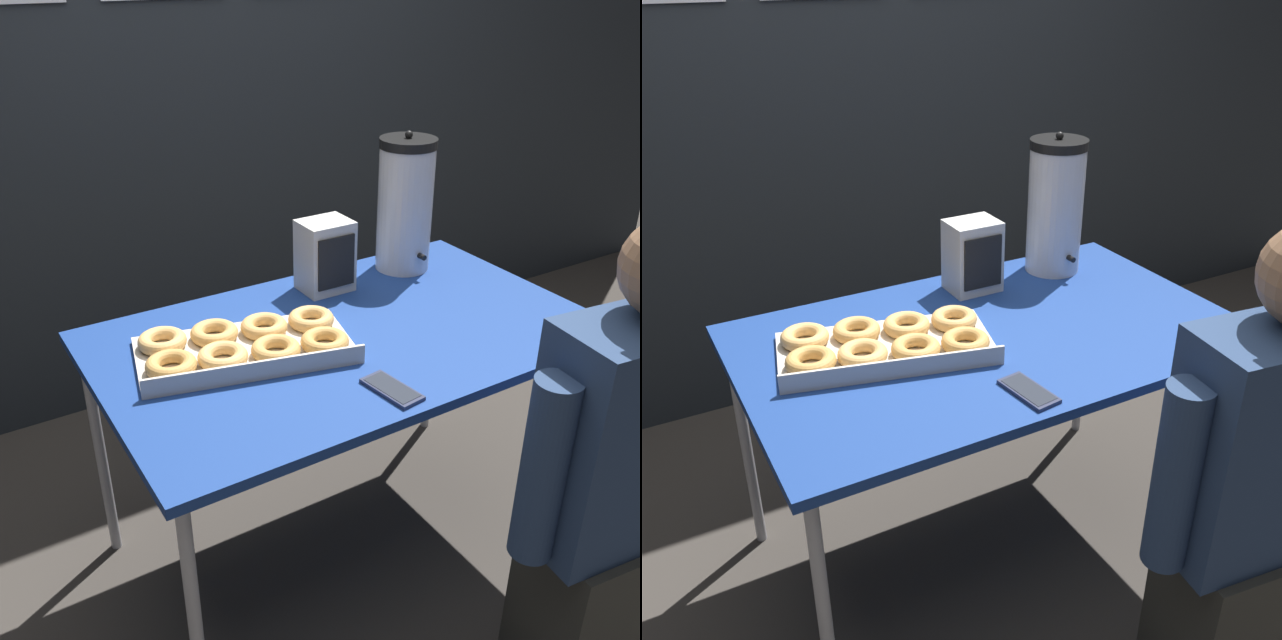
# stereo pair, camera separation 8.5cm
# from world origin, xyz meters

# --- Properties ---
(ground_plane) EXTENTS (12.00, 12.00, 0.00)m
(ground_plane) POSITION_xyz_m (0.00, 0.00, 0.00)
(ground_plane) COLOR #3D3833
(back_wall) EXTENTS (6.00, 0.11, 2.56)m
(back_wall) POSITION_xyz_m (0.00, 1.23, 1.29)
(back_wall) COLOR #23282D
(back_wall) RESTS_ON ground
(folding_table) EXTENTS (1.35, 0.82, 0.77)m
(folding_table) POSITION_xyz_m (0.00, 0.00, 0.72)
(folding_table) COLOR navy
(folding_table) RESTS_ON ground
(donut_box) EXTENTS (0.61, 0.41, 0.05)m
(donut_box) POSITION_xyz_m (-0.29, 0.04, 0.79)
(donut_box) COLOR beige
(donut_box) RESTS_ON folding_table
(coffee_urn) EXTENTS (0.18, 0.20, 0.45)m
(coffee_urn) POSITION_xyz_m (0.40, 0.28, 0.98)
(coffee_urn) COLOR silver
(coffee_urn) RESTS_ON folding_table
(cell_phone) EXTENTS (0.09, 0.16, 0.01)m
(cell_phone) POSITION_xyz_m (-0.07, -0.30, 0.77)
(cell_phone) COLOR #2D334C
(cell_phone) RESTS_ON folding_table
(space_heater) EXTENTS (0.15, 0.13, 0.22)m
(space_heater) POSITION_xyz_m (0.10, 0.27, 0.88)
(space_heater) COLOR silver
(space_heater) RESTS_ON folding_table
(person_seated) EXTENTS (0.60, 0.29, 1.25)m
(person_seated) POSITION_xyz_m (0.30, -0.70, 0.60)
(person_seated) COLOR #33332D
(person_seated) RESTS_ON ground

